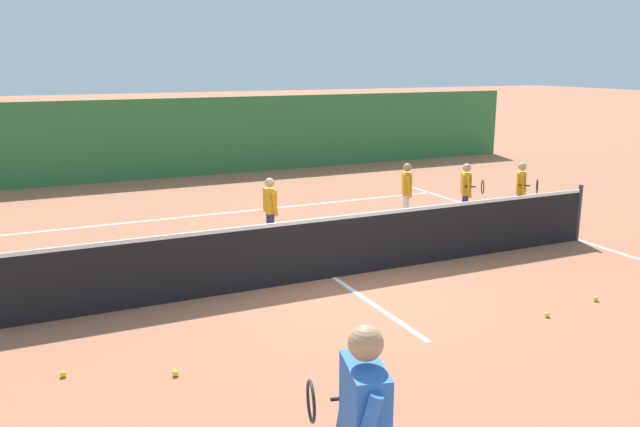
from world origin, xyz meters
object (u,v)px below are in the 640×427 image
(student_3, at_px, (522,187))
(tennis_ball_4, at_px, (63,374))
(student_1, at_px, (407,188))
(tennis_ball_0, at_px, (596,299))
(instructor, at_px, (363,423))
(student_2, at_px, (467,188))
(student_0, at_px, (270,205))
(tennis_ball_6, at_px, (175,373))
(tennis_net, at_px, (334,247))
(tennis_ball_8, at_px, (547,315))

(student_3, distance_m, tennis_ball_4, 9.61)
(student_1, bearing_deg, tennis_ball_0, -89.40)
(instructor, bearing_deg, student_3, 42.41)
(student_2, relative_size, tennis_ball_0, 18.36)
(student_0, distance_m, tennis_ball_4, 5.37)
(tennis_ball_4, distance_m, tennis_ball_6, 1.19)
(tennis_net, relative_size, tennis_ball_0, 149.41)
(student_2, xyz_separation_m, tennis_ball_4, (-7.94, -3.57, -0.72))
(student_1, distance_m, tennis_ball_4, 7.99)
(tennis_ball_6, bearing_deg, tennis_ball_8, -5.16)
(instructor, xyz_separation_m, tennis_ball_6, (-0.57, 3.07, -0.97))
(tennis_ball_6, bearing_deg, student_1, 38.41)
(instructor, distance_m, student_0, 7.61)
(student_0, xyz_separation_m, student_1, (3.07, 0.32, 0.01))
(tennis_net, distance_m, tennis_ball_4, 4.37)
(student_3, bearing_deg, tennis_ball_6, -155.20)
(student_3, height_order, tennis_ball_0, student_3)
(instructor, distance_m, tennis_ball_6, 3.27)
(student_2, xyz_separation_m, tennis_ball_8, (-2.09, -4.48, -0.72))
(student_2, bearing_deg, tennis_ball_4, -155.81)
(student_1, height_order, tennis_ball_4, student_1)
(tennis_net, relative_size, tennis_ball_6, 149.41)
(instructor, height_order, student_2, instructor)
(student_1, height_order, tennis_ball_6, student_1)
(tennis_ball_8, bearing_deg, student_0, 114.08)
(tennis_ball_4, bearing_deg, student_0, 44.97)
(instructor, height_order, student_3, instructor)
(student_0, height_order, tennis_ball_0, student_0)
(student_0, height_order, tennis_ball_8, student_0)
(tennis_net, xyz_separation_m, tennis_ball_0, (2.88, -2.44, -0.47))
(student_2, relative_size, student_3, 1.00)
(tennis_ball_4, bearing_deg, student_2, 24.19)
(tennis_net, xyz_separation_m, instructor, (-2.35, -5.22, 0.50))
(tennis_ball_4, relative_size, tennis_ball_8, 1.00)
(student_2, bearing_deg, tennis_ball_0, -103.67)
(student_1, bearing_deg, tennis_net, -139.60)
(student_2, bearing_deg, student_0, 177.37)
(student_0, bearing_deg, tennis_ball_8, -65.92)
(instructor, relative_size, student_3, 1.33)
(student_2, distance_m, tennis_ball_8, 5.00)
(tennis_ball_0, xyz_separation_m, tennis_ball_4, (-6.89, 0.77, 0.00))
(instructor, bearing_deg, tennis_ball_6, 100.61)
(student_0, distance_m, tennis_ball_6, 5.07)
(tennis_net, height_order, tennis_ball_0, tennis_net)
(student_2, xyz_separation_m, student_3, (1.10, -0.38, 0.00))
(tennis_ball_4, height_order, tennis_ball_8, same)
(tennis_net, relative_size, student_2, 8.14)
(student_2, height_order, tennis_ball_0, student_2)
(student_1, xyz_separation_m, tennis_ball_4, (-6.84, -4.08, -0.72))
(tennis_ball_0, bearing_deg, tennis_ball_6, 177.21)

